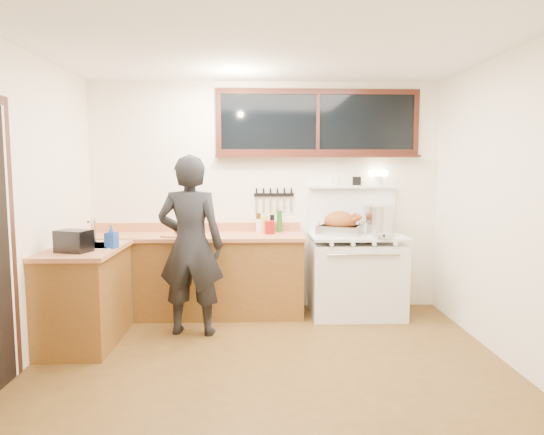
{
  "coord_description": "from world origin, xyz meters",
  "views": [
    {
      "loc": [
        -0.1,
        -3.85,
        1.64
      ],
      "look_at": [
        0.05,
        0.85,
        1.15
      ],
      "focal_mm": 32.0,
      "sensor_mm": 36.0,
      "label": 1
    }
  ],
  "objects_px": {
    "vintage_stove": "(356,273)",
    "man": "(191,245)",
    "roast_turkey": "(340,225)",
    "cutting_board": "(183,232)"
  },
  "relations": [
    {
      "from": "vintage_stove",
      "to": "man",
      "type": "bearing_deg",
      "value": -161.71
    },
    {
      "from": "vintage_stove",
      "to": "man",
      "type": "distance_m",
      "value": 1.88
    },
    {
      "from": "roast_turkey",
      "to": "vintage_stove",
      "type": "bearing_deg",
      "value": -5.44
    },
    {
      "from": "man",
      "to": "roast_turkey",
      "type": "xyz_separation_m",
      "value": [
        1.57,
        0.59,
        0.12
      ]
    },
    {
      "from": "roast_turkey",
      "to": "man",
      "type": "bearing_deg",
      "value": -159.24
    },
    {
      "from": "man",
      "to": "roast_turkey",
      "type": "bearing_deg",
      "value": 20.76
    },
    {
      "from": "vintage_stove",
      "to": "roast_turkey",
      "type": "height_order",
      "value": "vintage_stove"
    },
    {
      "from": "vintage_stove",
      "to": "cutting_board",
      "type": "distance_m",
      "value": 1.95
    },
    {
      "from": "vintage_stove",
      "to": "man",
      "type": "relative_size",
      "value": 0.91
    },
    {
      "from": "cutting_board",
      "to": "vintage_stove",
      "type": "bearing_deg",
      "value": 3.18
    }
  ]
}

